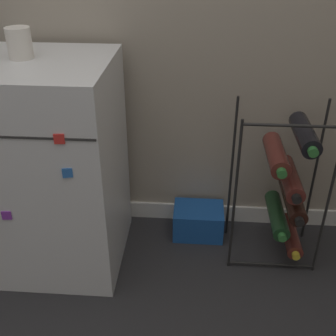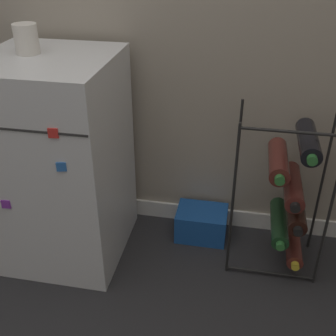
{
  "view_description": "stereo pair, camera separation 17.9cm",
  "coord_description": "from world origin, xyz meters",
  "px_view_note": "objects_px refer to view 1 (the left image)",
  "views": [
    {
      "loc": [
        0.15,
        -1.14,
        1.37
      ],
      "look_at": [
        0.03,
        0.4,
        0.46
      ],
      "focal_mm": 45.0,
      "sensor_mm": 36.0,
      "label": 1
    },
    {
      "loc": [
        0.32,
        -1.12,
        1.37
      ],
      "look_at": [
        0.03,
        0.4,
        0.46
      ],
      "focal_mm": 45.0,
      "sensor_mm": 36.0,
      "label": 2
    }
  ],
  "objects_px": {
    "soda_box": "(198,221)",
    "mini_fridge": "(56,169)",
    "wine_rack": "(288,185)",
    "fridge_top_cup": "(19,43)"
  },
  "relations": [
    {
      "from": "mini_fridge",
      "to": "wine_rack",
      "type": "bearing_deg",
      "value": 4.36
    },
    {
      "from": "mini_fridge",
      "to": "fridge_top_cup",
      "type": "relative_size",
      "value": 8.19
    },
    {
      "from": "wine_rack",
      "to": "soda_box",
      "type": "height_order",
      "value": "wine_rack"
    },
    {
      "from": "wine_rack",
      "to": "fridge_top_cup",
      "type": "bearing_deg",
      "value": -177.37
    },
    {
      "from": "mini_fridge",
      "to": "fridge_top_cup",
      "type": "distance_m",
      "value": 0.53
    },
    {
      "from": "mini_fridge",
      "to": "soda_box",
      "type": "height_order",
      "value": "mini_fridge"
    },
    {
      "from": "mini_fridge",
      "to": "soda_box",
      "type": "bearing_deg",
      "value": 17.01
    },
    {
      "from": "soda_box",
      "to": "fridge_top_cup",
      "type": "height_order",
      "value": "fridge_top_cup"
    },
    {
      "from": "wine_rack",
      "to": "fridge_top_cup",
      "type": "height_order",
      "value": "fridge_top_cup"
    },
    {
      "from": "soda_box",
      "to": "mini_fridge",
      "type": "bearing_deg",
      "value": -162.99
    }
  ]
}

